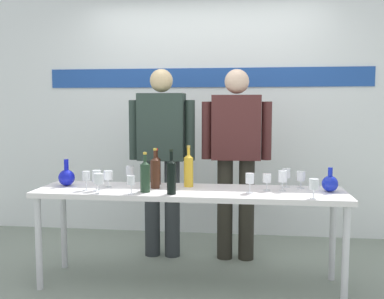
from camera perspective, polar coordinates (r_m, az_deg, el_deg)
ground_plane at (r=3.62m, az=-0.30°, el=-16.96°), size 10.00×10.00×0.00m
back_wall at (r=4.80m, az=1.94°, el=6.95°), size 4.90×0.11×3.00m
display_table at (r=3.41m, az=-0.31°, el=-6.26°), size 2.36×0.56×0.75m
decanter_blue_left at (r=3.69m, az=-15.86°, el=-3.43°), size 0.13×0.13×0.21m
decanter_blue_right at (r=3.46m, az=17.36°, el=-4.17°), size 0.12×0.12×0.18m
presenter_left at (r=4.04m, az=-3.91°, el=-0.07°), size 0.61×0.22×1.72m
presenter_right at (r=3.97m, az=5.71°, el=-0.17°), size 0.62×0.22×1.71m
wine_bottle_0 at (r=3.45m, az=-4.78°, el=-2.85°), size 0.07×0.07×0.31m
wine_bottle_1 at (r=3.21m, az=-2.67°, el=-3.37°), size 0.07×0.07×0.33m
wine_bottle_2 at (r=3.30m, az=-6.06°, el=-3.34°), size 0.07×0.07×0.30m
wine_bottle_3 at (r=3.51m, az=-0.45°, el=-2.57°), size 0.07×0.07×0.33m
wine_bottle_4 at (r=3.62m, az=-4.60°, el=-2.55°), size 0.07×0.07×0.30m
wine_glass_left_0 at (r=3.32m, az=-11.92°, el=-3.75°), size 0.07×0.07×0.15m
wine_glass_left_1 at (r=3.42m, az=-12.21°, el=-3.40°), size 0.06×0.06×0.16m
wine_glass_left_2 at (r=3.25m, az=-7.86°, el=-4.01°), size 0.06×0.06×0.13m
wine_glass_left_3 at (r=3.55m, az=-10.76°, el=-3.31°), size 0.07×0.07×0.13m
wine_glass_left_4 at (r=3.46m, az=-13.49°, el=-3.39°), size 0.06×0.06×0.15m
wine_glass_left_5 at (r=3.66m, az=-8.01°, el=-2.82°), size 0.07×0.07×0.15m
wine_glass_right_0 at (r=3.54m, az=13.87°, el=-3.38°), size 0.07×0.07×0.14m
wine_glass_right_1 at (r=3.41m, az=11.59°, el=-3.46°), size 0.07×0.07×0.15m
wine_glass_right_2 at (r=3.57m, az=12.06°, el=-3.08°), size 0.06×0.06×0.15m
wine_glass_right_3 at (r=3.29m, az=7.47°, el=-3.77°), size 0.06×0.06×0.15m
wine_glass_right_4 at (r=3.17m, az=15.44°, el=-4.36°), size 0.07×0.07×0.14m
wine_glass_right_5 at (r=3.40m, az=9.63°, el=-3.71°), size 0.06×0.06×0.13m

